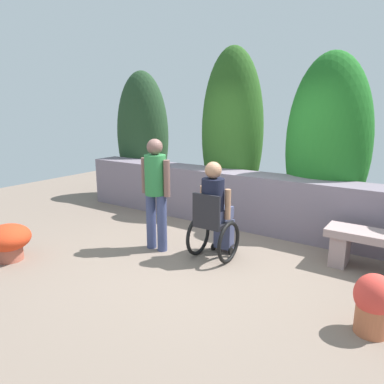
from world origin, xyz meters
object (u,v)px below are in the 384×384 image
at_px(person_in_wheelchair, 215,214).
at_px(flower_pot_terracotta_by_wall, 374,303).
at_px(flower_pot_purple_near, 8,240).
at_px(person_standing_companion, 156,187).

bearing_deg(person_in_wheelchair, flower_pot_terracotta_by_wall, -10.50).
bearing_deg(flower_pot_terracotta_by_wall, person_in_wheelchair, 161.94).
relative_size(person_in_wheelchair, flower_pot_purple_near, 2.27).
distance_m(person_standing_companion, flower_pot_terracotta_by_wall, 2.99).
bearing_deg(person_standing_companion, flower_pot_terracotta_by_wall, 5.02).
height_order(person_in_wheelchair, person_standing_companion, person_standing_companion).
height_order(person_standing_companion, flower_pot_terracotta_by_wall, person_standing_companion).
bearing_deg(flower_pot_purple_near, flower_pot_terracotta_by_wall, 12.51).
bearing_deg(flower_pot_purple_near, person_standing_companion, 45.40).
bearing_deg(person_in_wheelchair, person_standing_companion, -158.72).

